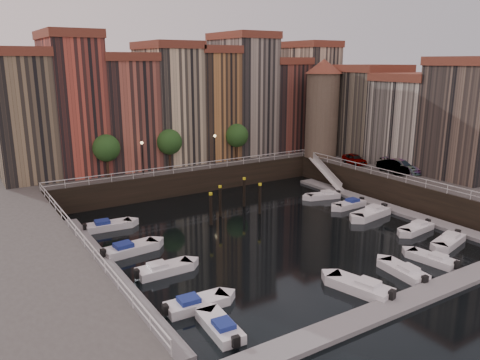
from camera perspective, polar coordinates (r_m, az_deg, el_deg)
ground at (r=46.99m, az=3.02°, el=-6.27°), size 200.00×200.00×0.00m
quay_far at (r=68.58m, az=-9.55°, el=1.47°), size 80.00×20.00×3.00m
quay_right at (r=65.05m, az=24.75°, el=-0.37°), size 20.00×36.00×3.00m
dock_left at (r=39.61m, az=-15.98°, el=-10.62°), size 2.00×28.00×0.35m
dock_right at (r=56.73m, az=17.16°, el=-3.07°), size 2.00×28.00×0.35m
dock_near at (r=35.65m, az=19.41°, el=-13.82°), size 30.00×2.00×0.35m
mountains at (r=148.64m, az=-21.90°, el=9.99°), size 145.00×100.00×18.00m
far_terrace at (r=66.22m, az=-6.36°, el=9.42°), size 48.70×10.30×17.50m
right_terrace at (r=65.74m, az=20.54°, el=7.35°), size 9.30×24.30×14.00m
corner_tower at (r=68.15m, az=9.99°, el=8.79°), size 5.20×5.20×13.80m
promenade_trees at (r=60.04m, az=-8.02°, el=4.66°), size 21.20×3.20×5.20m
street_lamps at (r=59.40m, az=-7.30°, el=3.91°), size 10.36×0.36×4.18m
railings at (r=49.72m, az=-0.16°, el=-0.51°), size 36.08×34.04×0.52m
gangway at (r=64.26m, az=10.42°, el=0.95°), size 2.78×8.32×3.73m
mooring_pilings at (r=51.29m, az=-0.69°, el=-2.52°), size 6.76×3.92×3.78m
boat_left_0 at (r=33.25m, az=-5.47°, el=-14.80°), size 4.67×1.85×1.07m
boat_left_2 at (r=38.48m, az=-9.36°, el=-10.69°), size 4.71×1.73×1.08m
boat_left_3 at (r=42.83m, az=-13.36°, el=-8.19°), size 5.15×2.29×1.16m
boat_left_4 at (r=49.28m, az=-15.85°, el=-5.37°), size 4.80×2.05×1.09m
boat_right_0 at (r=47.64m, az=24.11°, el=-6.81°), size 4.75×2.70×1.06m
boat_right_1 at (r=50.00m, az=20.73°, el=-5.51°), size 4.49×2.07×1.01m
boat_right_2 at (r=52.98m, az=15.72°, el=-3.93°), size 5.40×2.64×1.21m
boat_right_3 at (r=55.86m, az=13.23°, el=-2.90°), size 4.45×1.78×1.01m
boat_right_4 at (r=58.79m, az=10.19°, el=-1.89°), size 4.42×2.51×0.99m
boat_near_0 at (r=30.70m, az=-2.40°, el=-17.45°), size 1.92×4.52×1.03m
boat_near_1 at (r=36.30m, az=14.55°, el=-12.53°), size 3.01×5.24×1.17m
boat_near_2 at (r=39.89m, az=19.35°, el=-10.44°), size 2.06×4.56×1.03m
boat_near_3 at (r=43.04m, az=22.46°, el=-8.91°), size 2.11×4.37×0.98m
car_a at (r=64.44m, az=13.77°, el=2.42°), size 2.23×4.23×1.37m
car_b at (r=60.79m, az=18.16°, el=1.47°), size 2.24×4.70×1.49m
car_c at (r=61.38m, az=19.11°, el=1.54°), size 2.62×5.50×1.55m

